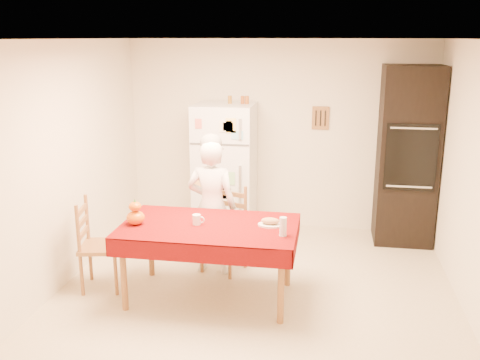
% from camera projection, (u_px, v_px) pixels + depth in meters
% --- Properties ---
extents(floor, '(4.50, 4.50, 0.00)m').
position_uv_depth(floor, '(253.00, 300.00, 5.28)').
color(floor, '#C4B48D').
rests_on(floor, ground).
extents(room_shell, '(4.02, 4.52, 2.51)m').
position_uv_depth(room_shell, '(255.00, 139.00, 4.86)').
color(room_shell, beige).
rests_on(room_shell, ground).
extents(refrigerator, '(0.75, 0.74, 1.70)m').
position_uv_depth(refrigerator, '(225.00, 169.00, 6.95)').
color(refrigerator, white).
rests_on(refrigerator, floor).
extents(oven_cabinet, '(0.70, 0.62, 2.20)m').
position_uv_depth(oven_cabinet, '(407.00, 156.00, 6.57)').
color(oven_cabinet, black).
rests_on(oven_cabinet, floor).
extents(dining_table, '(1.70, 1.00, 0.76)m').
position_uv_depth(dining_table, '(209.00, 232.00, 5.18)').
color(dining_table, brown).
rests_on(dining_table, floor).
extents(chair_far, '(0.53, 0.52, 0.95)m').
position_uv_depth(chair_far, '(226.00, 225.00, 5.90)').
color(chair_far, brown).
rests_on(chair_far, floor).
extents(chair_left, '(0.47, 0.49, 0.95)m').
position_uv_depth(chair_left, '(95.00, 241.00, 5.43)').
color(chair_left, brown).
rests_on(chair_left, floor).
extents(seated_woman, '(0.56, 0.39, 1.49)m').
position_uv_depth(seated_woman, '(212.00, 207.00, 5.76)').
color(seated_woman, white).
rests_on(seated_woman, floor).
extents(coffee_mug, '(0.08, 0.08, 0.10)m').
position_uv_depth(coffee_mug, '(197.00, 220.00, 5.16)').
color(coffee_mug, white).
rests_on(coffee_mug, dining_table).
extents(pumpkin_lower, '(0.18, 0.18, 0.13)m').
position_uv_depth(pumpkin_lower, '(136.00, 218.00, 5.16)').
color(pumpkin_lower, '#E05805').
rests_on(pumpkin_lower, dining_table).
extents(pumpkin_upper, '(0.12, 0.12, 0.09)m').
position_uv_depth(pumpkin_upper, '(135.00, 206.00, 5.13)').
color(pumpkin_upper, orange).
rests_on(pumpkin_upper, pumpkin_lower).
extents(wine_glass, '(0.07, 0.07, 0.18)m').
position_uv_depth(wine_glass, '(283.00, 227.00, 4.86)').
color(wine_glass, silver).
rests_on(wine_glass, dining_table).
extents(bread_plate, '(0.24, 0.24, 0.02)m').
position_uv_depth(bread_plate, '(270.00, 225.00, 5.13)').
color(bread_plate, white).
rests_on(bread_plate, dining_table).
extents(bread_loaf, '(0.18, 0.10, 0.06)m').
position_uv_depth(bread_loaf, '(270.00, 221.00, 5.12)').
color(bread_loaf, '#977A4A').
rests_on(bread_loaf, bread_plate).
extents(spice_jar_left, '(0.05, 0.05, 0.10)m').
position_uv_depth(spice_jar_left, '(230.00, 100.00, 6.76)').
color(spice_jar_left, '#99661B').
rests_on(spice_jar_left, refrigerator).
extents(spice_jar_mid, '(0.05, 0.05, 0.10)m').
position_uv_depth(spice_jar_mid, '(243.00, 100.00, 6.73)').
color(spice_jar_mid, brown).
rests_on(spice_jar_mid, refrigerator).
extents(spice_jar_right, '(0.05, 0.05, 0.10)m').
position_uv_depth(spice_jar_right, '(247.00, 100.00, 6.72)').
color(spice_jar_right, '#944D1B').
rests_on(spice_jar_right, refrigerator).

